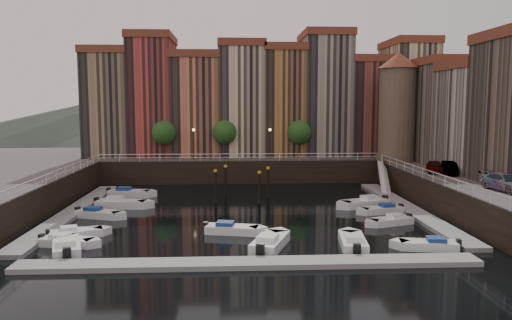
{
  "coord_description": "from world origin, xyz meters",
  "views": [
    {
      "loc": [
        -1.18,
        -48.16,
        10.41
      ],
      "look_at": [
        1.48,
        4.0,
        4.49
      ],
      "focal_mm": 35.0,
      "sensor_mm": 36.0,
      "label": 1
    }
  ],
  "objects": [
    {
      "name": "car_c",
      "position": [
        21.96,
        -7.88,
        3.73
      ],
      "size": [
        2.8,
        5.3,
        1.46
      ],
      "primitive_type": "imported",
      "rotation": [
        0.0,
        0.0,
        0.16
      ],
      "color": "gray",
      "rests_on": "quay_right"
    },
    {
      "name": "mountains",
      "position": [
        1.72,
        110.0,
        7.92
      ],
      "size": [
        145.0,
        100.0,
        18.0
      ],
      "color": "#2D382D",
      "rests_on": "ground"
    },
    {
      "name": "boat_right_2",
      "position": [
        13.31,
        -2.11,
        0.32
      ],
      "size": [
        4.3,
        2.38,
        0.96
      ],
      "rotation": [
        0.0,
        0.0,
        3.37
      ],
      "color": "white",
      "rests_on": "ground"
    },
    {
      "name": "boat_right_3",
      "position": [
        12.44,
        0.87,
        0.4
      ],
      "size": [
        5.29,
        3.52,
        1.2
      ],
      "rotation": [
        0.0,
        0.0,
        3.51
      ],
      "color": "white",
      "rests_on": "ground"
    },
    {
      "name": "dock_near",
      "position": [
        0.0,
        -17.0,
        0.17
      ],
      "size": [
        30.0,
        2.0,
        0.35
      ],
      "primitive_type": "cube",
      "color": "gray",
      "rests_on": "ground"
    },
    {
      "name": "boat_extra_526",
      "position": [
        -1.22,
        -8.82,
        0.35
      ],
      "size": [
        4.58,
        2.48,
        1.03
      ],
      "rotation": [
        0.0,
        0.0,
        6.07
      ],
      "color": "white",
      "rests_on": "ground"
    },
    {
      "name": "right_terrace",
      "position": [
        26.5,
        3.8,
        9.56
      ],
      "size": [
        9.3,
        24.3,
        14.0
      ],
      "color": "#776B5A",
      "rests_on": "quay_right"
    },
    {
      "name": "boat_right_0",
      "position": [
        13.05,
        -14.02,
        0.33
      ],
      "size": [
        4.34,
        2.23,
        0.97
      ],
      "rotation": [
        0.0,
        0.0,
        2.96
      ],
      "color": "white",
      "rests_on": "ground"
    },
    {
      "name": "railings",
      "position": [
        0.0,
        4.88,
        3.79
      ],
      "size": [
        36.08,
        34.04,
        0.52
      ],
      "color": "white",
      "rests_on": "ground"
    },
    {
      "name": "dock_right",
      "position": [
        16.2,
        -1.0,
        0.17
      ],
      "size": [
        2.0,
        28.0,
        0.35
      ],
      "primitive_type": "cube",
      "color": "gray",
      "rests_on": "ground"
    },
    {
      "name": "mooring_pilings",
      "position": [
        0.03,
        5.33,
        1.65
      ],
      "size": [
        6.1,
        5.6,
        3.78
      ],
      "color": "black",
      "rests_on": "ground"
    },
    {
      "name": "boat_left_0",
      "position": [
        -13.35,
        -11.75,
        0.32
      ],
      "size": [
        4.29,
        2.36,
        0.96
      ],
      "rotation": [
        0.0,
        0.0,
        -0.23
      ],
      "color": "white",
      "rests_on": "ground"
    },
    {
      "name": "street_lamps",
      "position": [
        -1.0,
        17.2,
        5.9
      ],
      "size": [
        10.36,
        0.36,
        4.18
      ],
      "color": "black",
      "rests_on": "quay_far"
    },
    {
      "name": "boat_near_0",
      "position": [
        -12.78,
        -13.33,
        0.38
      ],
      "size": [
        3.2,
        5.08,
        1.14
      ],
      "rotation": [
        0.0,
        0.0,
        1.89
      ],
      "color": "white",
      "rests_on": "ground"
    },
    {
      "name": "far_terrace",
      "position": [
        3.31,
        23.5,
        10.95
      ],
      "size": [
        48.7,
        10.3,
        17.5
      ],
      "color": "#8E785A",
      "rests_on": "quay_far"
    },
    {
      "name": "boat_left_4",
      "position": [
        -12.76,
        7.97,
        0.38
      ],
      "size": [
        5.01,
        2.35,
        1.13
      ],
      "rotation": [
        0.0,
        0.0,
        -0.13
      ],
      "color": "white",
      "rests_on": "ground"
    },
    {
      "name": "car_b",
      "position": [
        21.51,
        2.05,
        3.67
      ],
      "size": [
        2.73,
        4.34,
        1.35
      ],
      "primitive_type": "imported",
      "rotation": [
        0.0,
        0.0,
        -0.35
      ],
      "color": "gray",
      "rests_on": "quay_right"
    },
    {
      "name": "boat_near_2",
      "position": [
        1.6,
        -13.1,
        0.4
      ],
      "size": [
        3.4,
        5.23,
        1.18
      ],
      "rotation": [
        0.0,
        0.0,
        1.22
      ],
      "color": "white",
      "rests_on": "ground"
    },
    {
      "name": "boat_left_1",
      "position": [
        -13.43,
        -9.35,
        0.32
      ],
      "size": [
        4.27,
        2.73,
        0.96
      ],
      "rotation": [
        0.0,
        0.0,
        0.34
      ],
      "color": "white",
      "rests_on": "ground"
    },
    {
      "name": "gangway",
      "position": [
        17.1,
        10.0,
        1.92
      ],
      "size": [
        2.78,
        8.32,
        3.73
      ],
      "color": "white",
      "rests_on": "ground"
    },
    {
      "name": "corner_tower",
      "position": [
        20.0,
        14.5,
        10.19
      ],
      "size": [
        5.2,
        5.2,
        13.8
      ],
      "color": "#6B5B4C",
      "rests_on": "quay_right"
    },
    {
      "name": "boat_near_3",
      "position": [
        7.66,
        -13.25,
        0.38
      ],
      "size": [
        2.33,
        4.95,
        1.11
      ],
      "rotation": [
        0.0,
        0.0,
        1.44
      ],
      "color": "white",
      "rests_on": "ground"
    },
    {
      "name": "boat_left_2",
      "position": [
        -13.45,
        -2.56,
        0.35
      ],
      "size": [
        4.61,
        2.98,
        1.04
      ],
      "rotation": [
        0.0,
        0.0,
        -0.34
      ],
      "color": "white",
      "rests_on": "ground"
    },
    {
      "name": "boat_left_3",
      "position": [
        -12.33,
        1.79,
        0.41
      ],
      "size": [
        5.34,
        2.51,
        1.2
      ],
      "rotation": [
        0.0,
        0.0,
        -0.13
      ],
      "color": "white",
      "rests_on": "ground"
    },
    {
      "name": "dock_left",
      "position": [
        -16.2,
        -1.0,
        0.17
      ],
      "size": [
        2.0,
        28.0,
        0.35
      ],
      "primitive_type": "cube",
      "color": "gray",
      "rests_on": "ground"
    },
    {
      "name": "quay_far",
      "position": [
        0.0,
        26.0,
        1.5
      ],
      "size": [
        80.0,
        20.0,
        3.0
      ],
      "primitive_type": "cube",
      "color": "black",
      "rests_on": "ground"
    },
    {
      "name": "boat_right_1",
      "position": [
        12.7,
        -6.54,
        0.32
      ],
      "size": [
        4.21,
        2.76,
        0.95
      ],
      "rotation": [
        0.0,
        0.0,
        3.5
      ],
      "color": "white",
      "rests_on": "ground"
    },
    {
      "name": "ground",
      "position": [
        0.0,
        0.0,
        0.0
      ],
      "size": [
        200.0,
        200.0,
        0.0
      ],
      "primitive_type": "plane",
      "color": "black",
      "rests_on": "ground"
    },
    {
      "name": "promenade_trees",
      "position": [
        -1.33,
        18.2,
        6.58
      ],
      "size": [
        21.2,
        3.2,
        5.2
      ],
      "color": "black",
      "rests_on": "quay_far"
    },
    {
      "name": "car_a",
      "position": [
        20.47,
        3.27,
        3.66
      ],
      "size": [
        2.56,
        4.13,
        1.31
      ],
      "primitive_type": "imported",
      "rotation": [
        0.0,
        0.0,
        -0.28
      ],
      "color": "gray",
      "rests_on": "quay_right"
    }
  ]
}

